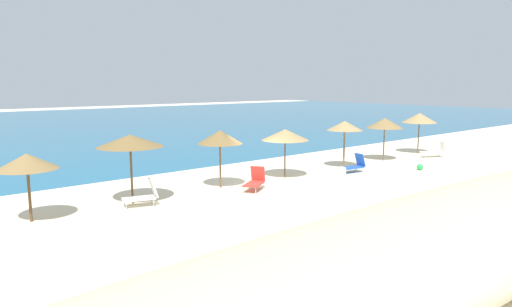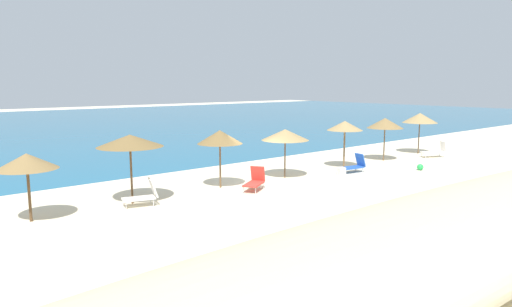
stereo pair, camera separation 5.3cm
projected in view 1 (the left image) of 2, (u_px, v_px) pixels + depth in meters
The scene contains 16 objects.
ground_plane at pixel (262, 187), 21.59m from camera, with size 160.00×160.00×0.00m, color beige.
sea_water at pixel (32, 127), 50.90m from camera, with size 160.00×65.62×0.01m, color #1E6B93.
dune_ridge at pixel (468, 232), 11.99m from camera, with size 36.44×4.52×2.04m, color beige.
beach_umbrella_1 at pixel (27, 162), 15.96m from camera, with size 2.10×2.10×2.45m.
beach_umbrella_2 at pixel (130, 141), 18.34m from camera, with size 2.64×2.64×2.83m.
beach_umbrella_3 at pixel (220, 137), 21.22m from camera, with size 2.11×2.11×2.71m.
beach_umbrella_4 at pixel (285, 135), 23.52m from camera, with size 2.43×2.43×2.53m.
beach_umbrella_5 at pixel (345, 126), 26.20m from camera, with size 2.03×2.03×2.72m.
beach_umbrella_6 at pixel (385, 123), 28.77m from camera, with size 2.24×2.24×2.70m.
beach_umbrella_7 at pixel (419, 118), 31.69m from camera, with size 2.36×2.36×2.82m.
lounge_chair_0 at pixel (255, 181), 21.03m from camera, with size 1.49×1.25×1.06m.
lounge_chair_1 at pixel (144, 195), 18.28m from camera, with size 1.47×0.94×1.09m.
lounge_chair_2 at pixel (435, 151), 30.35m from camera, with size 1.70×1.27×1.04m.
lounge_chair_3 at pixel (354, 165), 25.24m from camera, with size 1.61×0.84×1.02m.
beach_ball at pixel (420, 167), 25.87m from camera, with size 0.35×0.35×0.35m, color green.
cooler_box at pixel (341, 171), 24.46m from camera, with size 0.40×0.35×0.43m, color white.
Camera 1 is at (-13.85, -15.91, 4.86)m, focal length 32.24 mm.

